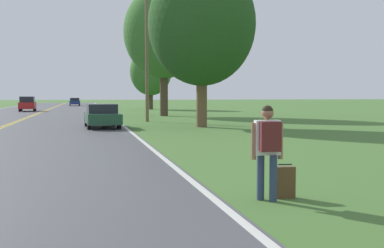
% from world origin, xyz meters
% --- Properties ---
extents(hitchhiker_person, '(0.57, 0.43, 1.69)m').
position_xyz_m(hitchhiker_person, '(7.86, 4.31, 1.03)').
color(hitchhiker_person, navy).
rests_on(hitchhiker_person, ground).
extents(suitcase, '(0.37, 0.17, 0.62)m').
position_xyz_m(suitcase, '(8.26, 4.49, 0.29)').
color(suitcase, brown).
rests_on(suitcase, ground).
extents(utility_pole_midground, '(1.80, 0.24, 9.63)m').
position_xyz_m(utility_pole_midground, '(9.00, 30.25, 4.97)').
color(utility_pole_midground, brown).
rests_on(utility_pole_midground, ground).
extents(tree_left_verge, '(6.25, 6.25, 9.61)m').
position_xyz_m(tree_left_verge, '(11.41, 23.84, 5.99)').
color(tree_left_verge, brown).
rests_on(tree_left_verge, ground).
extents(tree_behind_sign, '(7.20, 7.20, 11.66)m').
position_xyz_m(tree_behind_sign, '(11.68, 39.42, 7.49)').
color(tree_behind_sign, '#473828').
rests_on(tree_behind_sign, ground).
extents(tree_mid_treeline, '(5.50, 5.50, 8.19)m').
position_xyz_m(tree_mid_treeline, '(13.21, 59.83, 5.01)').
color(tree_mid_treeline, '#473828').
rests_on(tree_mid_treeline, ground).
extents(car_dark_green_sedan_mid_near, '(2.04, 4.67, 1.36)m').
position_xyz_m(car_dark_green_sedan_mid_near, '(5.66, 24.48, 0.71)').
color(car_dark_green_sedan_mid_near, black).
rests_on(car_dark_green_sedan_mid_near, ground).
extents(car_red_van_mid_far, '(1.93, 4.12, 1.72)m').
position_xyz_m(car_red_van_mid_far, '(-1.86, 55.33, 0.91)').
color(car_red_van_mid_far, black).
rests_on(car_red_van_mid_far, ground).
extents(car_dark_blue_sedan_receding, '(1.93, 4.70, 1.41)m').
position_xyz_m(car_dark_blue_sedan_receding, '(2.85, 84.54, 0.74)').
color(car_dark_blue_sedan_receding, black).
rests_on(car_dark_blue_sedan_receding, ground).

